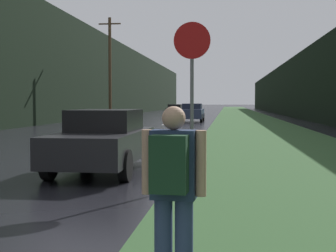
{
  "coord_description": "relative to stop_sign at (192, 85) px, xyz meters",
  "views": [
    {
      "loc": [
        4.64,
        0.11,
        1.64
      ],
      "look_at": [
        2.61,
        16.03,
        0.82
      ],
      "focal_mm": 50.0,
      "sensor_mm": 36.0,
      "label": 1
    }
  ],
  "objects": [
    {
      "name": "grass_verge",
      "position": [
        2.53,
        30.84,
        -1.95
      ],
      "size": [
        6.0,
        240.0,
        0.02
      ],
      "primitive_type": "cube",
      "color": "#33562D",
      "rests_on": "ground_plane"
    },
    {
      "name": "lane_stripe_c",
      "position": [
        -3.95,
        4.49,
        -1.96
      ],
      "size": [
        0.12,
        3.0,
        0.01
      ],
      "primitive_type": "cube",
      "color": "silver",
      "rests_on": "ground_plane"
    },
    {
      "name": "lane_stripe_d",
      "position": [
        -3.95,
        11.49,
        -1.96
      ],
      "size": [
        0.12,
        3.0,
        0.01
      ],
      "primitive_type": "cube",
      "color": "silver",
      "rests_on": "ground_plane"
    },
    {
      "name": "lane_stripe_e",
      "position": [
        -3.95,
        18.49,
        -1.96
      ],
      "size": [
        0.12,
        3.0,
        0.01
      ],
      "primitive_type": "cube",
      "color": "silver",
      "rests_on": "ground_plane"
    },
    {
      "name": "lane_stripe_f",
      "position": [
        -3.95,
        25.49,
        -1.96
      ],
      "size": [
        0.12,
        3.0,
        0.01
      ],
      "primitive_type": "cube",
      "color": "silver",
      "rests_on": "ground_plane"
    },
    {
      "name": "treeline_far_side",
      "position": [
        -13.43,
        40.84,
        2.52
      ],
      "size": [
        2.0,
        140.0,
        8.97
      ],
      "primitive_type": "cube",
      "color": "black",
      "rests_on": "ground_plane"
    },
    {
      "name": "treeline_near_side",
      "position": [
        8.53,
        40.84,
        1.26
      ],
      "size": [
        2.0,
        140.0,
        6.44
      ],
      "primitive_type": "cube",
      "color": "black",
      "rests_on": "ground_plane"
    },
    {
      "name": "utility_pole_far",
      "position": [
        -8.74,
        27.89,
        2.38
      ],
      "size": [
        1.8,
        0.24,
        8.41
      ],
      "color": "#4C3823",
      "rests_on": "ground_plane"
    },
    {
      "name": "stop_sign",
      "position": [
        0.0,
        0.0,
        0.0
      ],
      "size": [
        0.71,
        0.07,
        3.18
      ],
      "color": "slate",
      "rests_on": "ground_plane"
    },
    {
      "name": "hitchhiker_with_backpack",
      "position": [
        0.23,
        -5.17,
        -1.03
      ],
      "size": [
        0.56,
        0.42,
        1.6
      ],
      "rotation": [
        0.0,
        0.0,
        -0.08
      ],
      "color": "navy",
      "rests_on": "ground_plane"
    },
    {
      "name": "car_passing_near",
      "position": [
        -2.21,
        1.68,
        -1.22
      ],
      "size": [
        1.84,
        4.31,
        1.46
      ],
      "rotation": [
        0.0,
        0.0,
        3.14
      ],
      "color": "black",
      "rests_on": "ground_plane"
    },
    {
      "name": "car_passing_far",
      "position": [
        -2.21,
        29.42,
        -1.18
      ],
      "size": [
        1.89,
        4.56,
        1.52
      ],
      "rotation": [
        0.0,
        0.0,
        3.14
      ],
      "color": "#2D3856",
      "rests_on": "ground_plane"
    },
    {
      "name": "car_oncoming",
      "position": [
        -5.69,
        47.88,
        -1.27
      ],
      "size": [
        1.91,
        4.51,
        1.36
      ],
      "color": "black",
      "rests_on": "ground_plane"
    }
  ]
}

